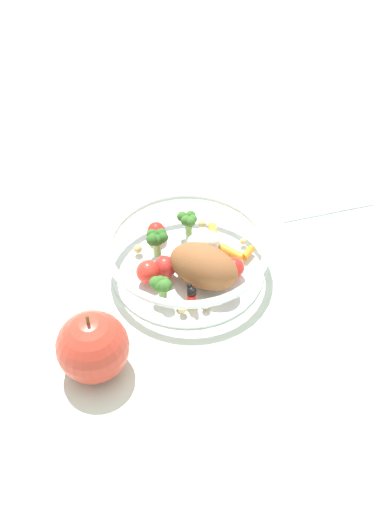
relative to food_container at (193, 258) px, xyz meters
The scene contains 4 objects.
ground_plane 0.03m from the food_container, 154.02° to the right, with size 2.40×2.40×0.00m, color silver.
food_container is the anchor object (origin of this frame).
loose_apple 0.19m from the food_container, 57.62° to the right, with size 0.08×0.08×0.09m.
folded_napkin 0.26m from the food_container, 114.09° to the left, with size 0.14×0.15×0.01m, color white.
Camera 1 is at (0.51, -0.20, 0.56)m, focal length 41.55 mm.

